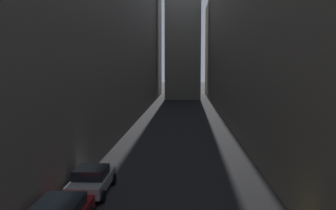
{
  "coord_description": "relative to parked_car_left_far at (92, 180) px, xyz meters",
  "views": [
    {
      "loc": [
        0.65,
        3.91,
        6.8
      ],
      "look_at": [
        0.0,
        18.24,
        5.41
      ],
      "focal_mm": 42.1,
      "sensor_mm": 36.0,
      "label": 1
    }
  ],
  "objects": [
    {
      "name": "ground_plane",
      "position": [
        4.4,
        23.55,
        -0.74
      ],
      "size": [
        264.0,
        264.0,
        0.0
      ],
      "primitive_type": "plane",
      "color": "#232326"
    },
    {
      "name": "building_block_left",
      "position": [
        -7.4,
        25.55,
        10.87
      ],
      "size": [
        12.6,
        108.0,
        23.23
      ],
      "primitive_type": "cube",
      "color": "slate",
      "rests_on": "ground"
    },
    {
      "name": "building_block_right",
      "position": [
        16.72,
        25.55,
        9.89
      ],
      "size": [
        13.63,
        108.0,
        21.27
      ],
      "primitive_type": "cube",
      "color": "gray",
      "rests_on": "ground"
    },
    {
      "name": "parked_car_left_far",
      "position": [
        0.0,
        0.0,
        0.0
      ],
      "size": [
        2.0,
        4.52,
        1.44
      ],
      "rotation": [
        0.0,
        0.0,
        1.57
      ],
      "color": "#B7B7BC",
      "rests_on": "ground"
    }
  ]
}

